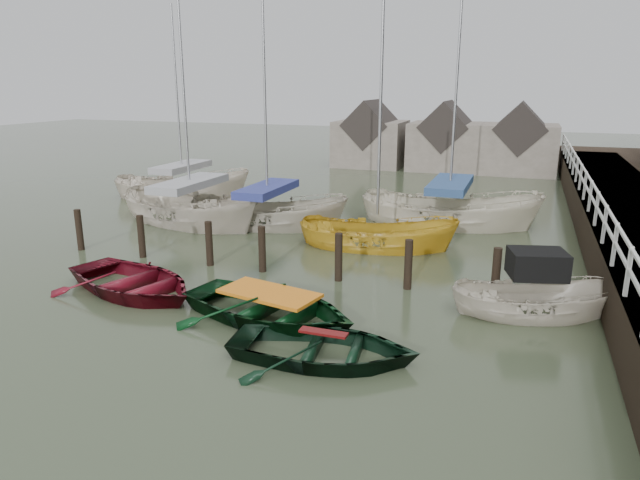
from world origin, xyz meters
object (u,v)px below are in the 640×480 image
at_px(sailboat_a, 192,222).
at_px(motorboat, 532,312).
at_px(sailboat_d, 448,223).
at_px(sailboat_e, 184,196).
at_px(rowboat_green, 270,320).
at_px(sailboat_b, 268,224).
at_px(rowboat_red, 134,293).
at_px(sailboat_c, 377,247).
at_px(rowboat_dkgreen, 323,360).

bearing_deg(sailboat_a, motorboat, -97.75).
relative_size(sailboat_d, sailboat_e, 1.27).
relative_size(rowboat_green, sailboat_b, 0.39).
bearing_deg(motorboat, rowboat_red, 86.00).
bearing_deg(sailboat_c, sailboat_b, 66.48).
xyz_separation_m(sailboat_a, sailboat_e, (-3.32, 4.55, -0.00)).
bearing_deg(sailboat_e, sailboat_d, -120.05).
xyz_separation_m(motorboat, sailboat_d, (-3.18, 8.66, -0.05)).
distance_m(sailboat_d, sailboat_e, 13.18).
xyz_separation_m(rowboat_green, sailboat_c, (0.85, 6.97, 0.02)).
height_order(rowboat_red, sailboat_b, sailboat_b).
distance_m(sailboat_b, sailboat_d, 7.19).
relative_size(rowboat_red, sailboat_b, 0.39).
xyz_separation_m(rowboat_dkgreen, sailboat_a, (-8.94, 9.29, 0.06)).
xyz_separation_m(rowboat_red, sailboat_a, (-2.82, 7.39, 0.06)).
bearing_deg(rowboat_dkgreen, rowboat_green, 45.22).
height_order(sailboat_a, sailboat_b, sailboat_a).
bearing_deg(sailboat_e, rowboat_dkgreen, -162.86).
height_order(sailboat_d, sailboat_e, sailboat_d).
distance_m(rowboat_red, sailboat_e, 13.43).
height_order(motorboat, sailboat_e, sailboat_e).
bearing_deg(sailboat_b, sailboat_a, 93.63).
height_order(rowboat_green, sailboat_c, sailboat_c).
relative_size(sailboat_b, sailboat_c, 1.15).
xyz_separation_m(rowboat_dkgreen, sailboat_e, (-12.26, 13.85, 0.06)).
relative_size(rowboat_green, sailboat_c, 0.46).
height_order(motorboat, sailboat_b, sailboat_b).
bearing_deg(rowboat_red, rowboat_dkgreen, -88.94).
bearing_deg(rowboat_red, rowboat_green, -77.55).
bearing_deg(sailboat_b, rowboat_red, 170.02).
bearing_deg(sailboat_e, sailboat_c, -140.10).
distance_m(rowboat_red, motorboat, 10.35).
xyz_separation_m(rowboat_green, sailboat_b, (-3.96, 8.46, 0.06)).
relative_size(rowboat_red, sailboat_c, 0.45).
bearing_deg(sailboat_a, rowboat_green, -123.05).
xyz_separation_m(motorboat, sailboat_b, (-9.88, 6.05, -0.05)).
relative_size(rowboat_green, sailboat_d, 0.35).
height_order(motorboat, sailboat_a, sailboat_a).
relative_size(rowboat_green, sailboat_a, 0.38).
xyz_separation_m(rowboat_red, rowboat_green, (4.24, -0.44, 0.00)).
bearing_deg(rowboat_green, sailboat_d, -1.84).
relative_size(rowboat_dkgreen, sailboat_d, 0.30).
bearing_deg(sailboat_a, sailboat_c, -81.29).
bearing_deg(sailboat_a, sailboat_d, -56.74).
bearing_deg(motorboat, sailboat_d, 5.14).
bearing_deg(sailboat_d, sailboat_e, 83.03).
relative_size(sailboat_a, sailboat_d, 0.92).
xyz_separation_m(rowboat_red, rowboat_dkgreen, (6.12, -1.91, 0.00)).
distance_m(rowboat_green, sailboat_d, 11.41).
relative_size(sailboat_b, sailboat_d, 0.88).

